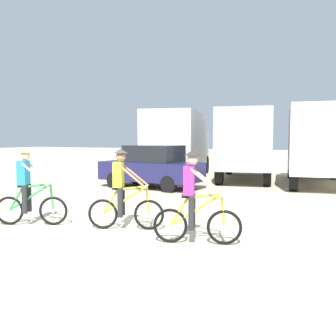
# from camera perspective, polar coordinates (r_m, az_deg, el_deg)

# --- Properties ---
(ground_plane) EXTENTS (120.00, 120.00, 0.00)m
(ground_plane) POSITION_cam_1_polar(r_m,az_deg,el_deg) (8.90, -10.96, -8.79)
(ground_plane) COLOR beige
(box_truck_white_box) EXTENTS (3.54, 7.06, 3.35)m
(box_truck_white_box) POSITION_cam_1_polar(r_m,az_deg,el_deg) (19.36, 1.67, 4.09)
(box_truck_white_box) COLOR white
(box_truck_white_box) RESTS_ON ground
(box_truck_grey_hauler) EXTENTS (3.49, 7.05, 3.35)m
(box_truck_grey_hauler) POSITION_cam_1_polar(r_m,az_deg,el_deg) (18.51, 11.89, 3.97)
(box_truck_grey_hauler) COLOR #9E9EA3
(box_truck_grey_hauler) RESTS_ON ground
(box_truck_avon_van) EXTENTS (3.18, 6.99, 3.35)m
(box_truck_avon_van) POSITION_cam_1_polar(r_m,az_deg,el_deg) (17.35, 22.12, 3.70)
(box_truck_avon_van) COLOR white
(box_truck_avon_van) RESTS_ON ground
(sedan_parked) EXTENTS (4.35, 2.17, 1.76)m
(sedan_parked) POSITION_cam_1_polar(r_m,az_deg,el_deg) (15.24, -2.52, 0.22)
(sedan_parked) COLOR #1E1E4C
(sedan_parked) RESTS_ON ground
(cyclist_orange_shirt) EXTENTS (1.61, 0.80, 1.82)m
(cyclist_orange_shirt) POSITION_cam_1_polar(r_m,az_deg,el_deg) (9.31, -20.77, -3.12)
(cyclist_orange_shirt) COLOR black
(cyclist_orange_shirt) RESTS_ON ground
(cyclist_cowboy_hat) EXTENTS (1.64, 0.74, 1.82)m
(cyclist_cowboy_hat) POSITION_cam_1_polar(r_m,az_deg,el_deg) (8.35, -6.96, -3.71)
(cyclist_cowboy_hat) COLOR black
(cyclist_cowboy_hat) RESTS_ON ground
(cyclist_near_camera) EXTENTS (1.67, 0.67, 1.82)m
(cyclist_near_camera) POSITION_cam_1_polar(r_m,az_deg,el_deg) (7.18, 4.06, -5.05)
(cyclist_near_camera) COLOR black
(cyclist_near_camera) RESTS_ON ground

